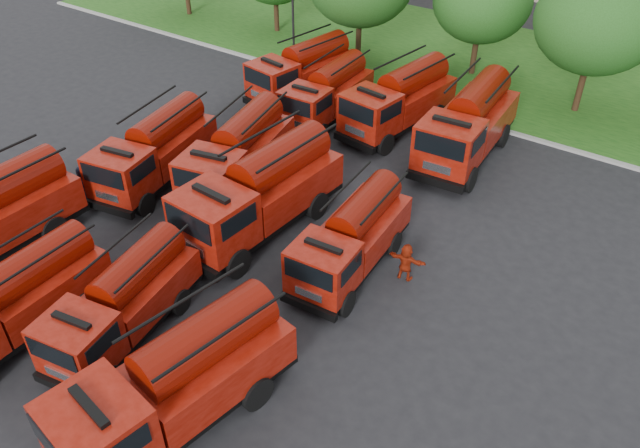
# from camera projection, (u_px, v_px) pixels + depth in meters

# --- Properties ---
(ground) EXTENTS (140.00, 140.00, 0.00)m
(ground) POSITION_uv_depth(u_px,v_px,m) (231.00, 289.00, 23.57)
(ground) COLOR black
(ground) RESTS_ON ground
(lawn) EXTENTS (70.00, 16.00, 0.12)m
(lawn) POSITION_uv_depth(u_px,v_px,m) (498.00, 67.00, 40.60)
(lawn) COLOR #164512
(lawn) RESTS_ON ground
(curb) EXTENTS (70.00, 0.30, 0.14)m
(curb) POSITION_uv_depth(u_px,v_px,m) (443.00, 113.00, 35.27)
(curb) COLOR gray
(curb) RESTS_ON ground
(tree_3) EXTENTS (5.88, 5.88, 7.19)m
(tree_3) POSITION_uv_depth(u_px,v_px,m) (482.00, 0.00, 36.99)
(tree_3) COLOR #382314
(tree_3) RESTS_ON ground
(tree_4) EXTENTS (6.55, 6.55, 8.01)m
(tree_4) POSITION_uv_depth(u_px,v_px,m) (598.00, 20.00, 32.45)
(tree_4) COLOR #382314
(tree_4) RESTS_ON ground
(lamp_post_0) EXTENTS (0.60, 0.25, 5.11)m
(lamp_post_0) POSITION_uv_depth(u_px,v_px,m) (293.00, 32.00, 37.76)
(lamp_post_0) COLOR black
(lamp_post_0) RESTS_ON ground
(fire_truck_1) EXTENTS (2.61, 6.66, 2.99)m
(fire_truck_1) POSITION_uv_depth(u_px,v_px,m) (16.00, 299.00, 20.95)
(fire_truck_1) COLOR black
(fire_truck_1) RESTS_ON ground
(fire_truck_2) EXTENTS (3.25, 6.60, 2.88)m
(fire_truck_2) POSITION_uv_depth(u_px,v_px,m) (123.00, 302.00, 20.94)
(fire_truck_2) COLOR black
(fire_truck_2) RESTS_ON ground
(fire_truck_3) EXTENTS (3.70, 7.77, 3.40)m
(fire_truck_3) POSITION_uv_depth(u_px,v_px,m) (177.00, 382.00, 17.91)
(fire_truck_3) COLOR black
(fire_truck_3) RESTS_ON ground
(fire_truck_4) EXTENTS (3.76, 7.45, 3.24)m
(fire_truck_4) POSITION_uv_depth(u_px,v_px,m) (155.00, 150.00, 28.74)
(fire_truck_4) COLOR black
(fire_truck_4) RESTS_ON ground
(fire_truck_5) EXTENTS (4.10, 7.70, 3.33)m
(fire_truck_5) POSITION_uv_depth(u_px,v_px,m) (238.00, 153.00, 28.43)
(fire_truck_5) COLOR black
(fire_truck_5) RESTS_ON ground
(fire_truck_6) EXTENTS (3.27, 8.14, 3.64)m
(fire_truck_6) POSITION_uv_depth(u_px,v_px,m) (261.00, 192.00, 25.59)
(fire_truck_6) COLOR black
(fire_truck_6) RESTS_ON ground
(fire_truck_7) EXTENTS (2.82, 6.68, 2.96)m
(fire_truck_7) POSITION_uv_depth(u_px,v_px,m) (352.00, 237.00, 23.70)
(fire_truck_7) COLOR black
(fire_truck_7) RESTS_ON ground
(fire_truck_8) EXTENTS (3.49, 7.38, 3.23)m
(fire_truck_8) POSITION_uv_depth(u_px,v_px,m) (303.00, 70.00, 36.25)
(fire_truck_8) COLOR black
(fire_truck_8) RESTS_ON ground
(fire_truck_9) EXTENTS (2.76, 6.82, 3.05)m
(fire_truck_9) POSITION_uv_depth(u_px,v_px,m) (328.00, 93.00, 33.95)
(fire_truck_9) COLOR black
(fire_truck_9) RESTS_ON ground
(fire_truck_10) EXTENTS (3.48, 7.68, 3.38)m
(fire_truck_10) POSITION_uv_depth(u_px,v_px,m) (399.00, 100.00, 32.92)
(fire_truck_10) COLOR black
(fire_truck_10) RESTS_ON ground
(fire_truck_11) EXTENTS (3.38, 8.14, 3.62)m
(fire_truck_11) POSITION_uv_depth(u_px,v_px,m) (468.00, 124.00, 30.43)
(fire_truck_11) COLOR black
(fire_truck_11) RESTS_ON ground
(firefighter_3) EXTENTS (1.34, 1.26, 1.89)m
(firefighter_3) POSITION_uv_depth(u_px,v_px,m) (264.00, 377.00, 20.21)
(firefighter_3) COLOR black
(firefighter_3) RESTS_ON ground
(firefighter_4) EXTENTS (1.16, 1.09, 1.98)m
(firefighter_4) POSITION_uv_depth(u_px,v_px,m) (91.00, 204.00, 28.10)
(firefighter_4) COLOR black
(firefighter_4) RESTS_ON ground
(firefighter_5) EXTENTS (1.55, 0.82, 1.59)m
(firefighter_5) POSITION_uv_depth(u_px,v_px,m) (404.00, 278.00, 24.09)
(firefighter_5) COLOR #97210B
(firefighter_5) RESTS_ON ground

